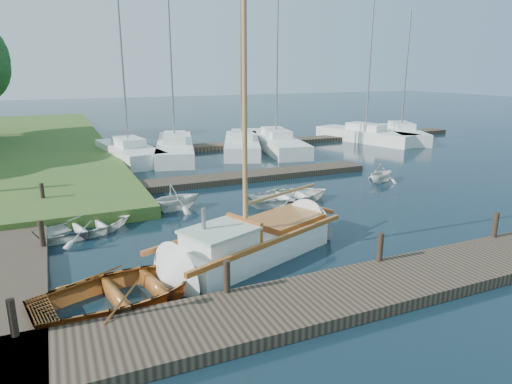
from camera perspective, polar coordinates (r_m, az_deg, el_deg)
name	(u,v)px	position (r m, az deg, el deg)	size (l,w,h in m)	color
ground	(256,224)	(16.55, 0.00, -4.01)	(160.00, 160.00, 0.00)	black
near_dock	(356,291)	(11.72, 12.39, -12.03)	(18.00, 2.20, 0.30)	#2E201B
left_dock	(11,234)	(17.18, -28.30, -4.65)	(2.20, 18.00, 0.30)	#2E201B
far_dock	(239,177)	(23.02, -2.09, 1.86)	(14.00, 1.60, 0.30)	#2E201B
pontoon	(290,141)	(34.83, 4.25, 6.37)	(30.00, 1.60, 0.30)	#2E201B
mooring_post_0	(13,318)	(10.46, -28.14, -13.68)	(0.16, 0.16, 0.80)	black
mooring_post_1	(227,276)	(10.95, -3.67, -10.49)	(0.16, 0.16, 0.80)	black
mooring_post_2	(380,247)	(13.07, 15.26, -6.65)	(0.16, 0.16, 0.80)	black
mooring_post_3	(495,225)	(16.19, 27.74, -3.65)	(0.16, 0.16, 0.80)	black
mooring_post_4	(42,233)	(15.04, -25.21, -4.69)	(0.16, 0.16, 0.80)	black
mooring_post_5	(42,193)	(19.85, -25.15, -0.12)	(0.16, 0.16, 0.80)	black
sailboat	(254,244)	(13.76, -0.22, -6.55)	(7.37, 4.45, 9.83)	beige
dinghy	(127,286)	(11.47, -15.82, -11.21)	(3.09, 4.32, 0.90)	brown
tender_a	(86,224)	(16.57, -20.51, -3.78)	(2.29, 3.21, 0.67)	beige
tender_b	(175,196)	(18.33, -10.12, -0.45)	(1.91, 2.21, 1.16)	beige
tender_c	(290,193)	(19.18, 4.28, -0.19)	(2.60, 3.64, 0.75)	beige
tender_d	(382,171)	(23.49, 15.42, 2.50)	(1.68, 1.95, 1.03)	beige
marina_boat_0	(129,151)	(29.12, -15.61, 4.96)	(3.28, 7.55, 9.99)	beige
marina_boat_1	(175,147)	(30.15, -10.09, 5.59)	(4.54, 9.74, 9.62)	beige
marina_boat_2	(242,143)	(30.94, -1.80, 6.10)	(5.02, 8.25, 11.94)	beige
marina_boat_3	(276,141)	(32.05, 2.54, 6.39)	(4.06, 9.75, 11.70)	beige
marina_boat_5	(365,134)	(36.37, 13.53, 7.03)	(4.47, 8.44, 10.88)	beige
marina_boat_6	(401,133)	(37.85, 17.67, 7.03)	(4.96, 7.64, 9.58)	beige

